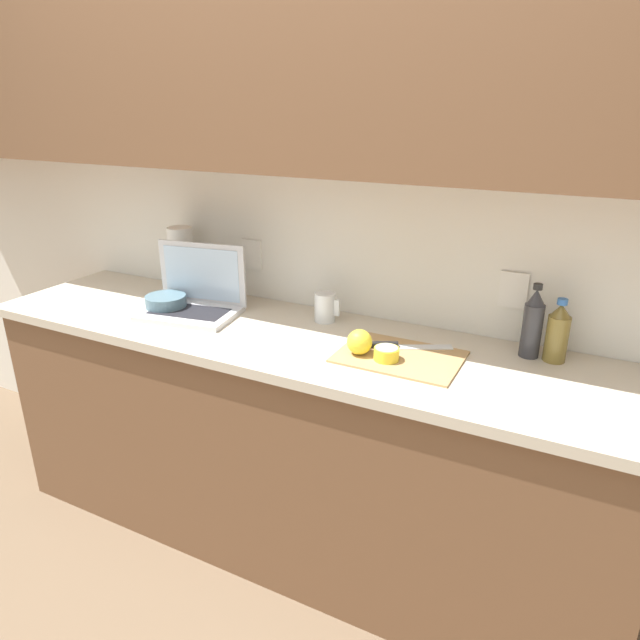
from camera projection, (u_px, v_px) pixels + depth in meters
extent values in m
plane|color=brown|center=(294.00, 536.00, 2.30)|extent=(12.00, 12.00, 0.00)
cube|color=white|center=(332.00, 200.00, 2.10)|extent=(5.20, 0.06, 2.60)
cube|color=white|center=(252.00, 254.00, 2.30)|extent=(0.09, 0.01, 0.12)
cube|color=white|center=(513.00, 290.00, 1.87)|extent=(0.09, 0.01, 0.12)
cube|color=brown|center=(306.00, 56.00, 1.77)|extent=(4.42, 0.32, 0.70)
cube|color=brown|center=(293.00, 446.00, 2.15)|extent=(2.32, 0.55, 0.85)
cube|color=beige|center=(290.00, 339.00, 1.99)|extent=(2.40, 0.59, 0.03)
cube|color=#9EA3A8|center=(103.00, 311.00, 2.44)|extent=(0.38, 0.38, 0.16)
cube|color=silver|center=(190.00, 314.00, 2.15)|extent=(0.38, 0.29, 0.02)
cube|color=black|center=(189.00, 311.00, 2.14)|extent=(0.31, 0.18, 0.00)
cube|color=silver|center=(202.00, 273.00, 2.20)|extent=(0.36, 0.07, 0.24)
cube|color=silver|center=(202.00, 274.00, 2.20)|extent=(0.31, 0.05, 0.20)
cube|color=tan|center=(399.00, 357.00, 1.80)|extent=(0.38, 0.27, 0.01)
cube|color=silver|center=(425.00, 347.00, 1.86)|extent=(0.17, 0.11, 0.00)
cylinder|color=black|center=(381.00, 344.00, 1.85)|extent=(0.11, 0.07, 0.02)
cylinder|color=yellow|center=(386.00, 354.00, 1.76)|extent=(0.08, 0.08, 0.04)
cylinder|color=#F4EAA3|center=(387.00, 348.00, 1.76)|extent=(0.07, 0.07, 0.00)
sphere|color=yellow|center=(360.00, 342.00, 1.80)|extent=(0.08, 0.08, 0.08)
cylinder|color=#333338|center=(532.00, 331.00, 1.78)|extent=(0.06, 0.06, 0.17)
cone|color=#333338|center=(536.00, 297.00, 1.74)|extent=(0.06, 0.06, 0.05)
cylinder|color=black|center=(538.00, 287.00, 1.73)|extent=(0.03, 0.03, 0.02)
cylinder|color=olive|center=(557.00, 339.00, 1.76)|extent=(0.07, 0.07, 0.15)
cone|color=olive|center=(561.00, 311.00, 1.72)|extent=(0.06, 0.06, 0.04)
cylinder|color=#3366B2|center=(563.00, 302.00, 1.71)|extent=(0.03, 0.03, 0.02)
cylinder|color=silver|center=(325.00, 307.00, 2.09)|extent=(0.08, 0.08, 0.11)
cube|color=silver|center=(337.00, 308.00, 2.06)|extent=(0.02, 0.01, 0.06)
cylinder|color=slate|center=(166.00, 304.00, 2.19)|extent=(0.15, 0.15, 0.06)
cylinder|color=white|center=(182.00, 260.00, 2.38)|extent=(0.10, 0.10, 0.28)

